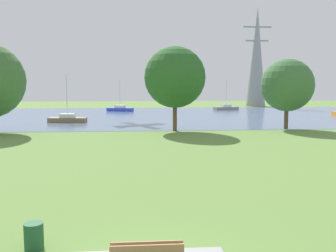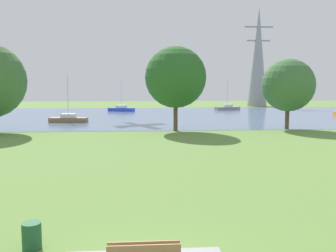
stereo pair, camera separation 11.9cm
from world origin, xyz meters
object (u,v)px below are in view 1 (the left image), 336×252
at_px(sailboat_brown, 67,119).
at_px(tree_west_near, 287,85).
at_px(sailboat_blue, 120,109).
at_px(sailboat_gray, 226,108).
at_px(litter_bin, 34,236).
at_px(tree_east_far, 175,77).
at_px(electricity_pylon, 257,57).

height_order(sailboat_brown, tree_west_near, tree_west_near).
bearing_deg(sailboat_brown, sailboat_blue, 73.87).
height_order(sailboat_gray, tree_west_near, tree_west_near).
bearing_deg(litter_bin, tree_west_near, 56.11).
xyz_separation_m(sailboat_brown, sailboat_gray, (26.03, 21.84, -0.00)).
relative_size(litter_bin, tree_west_near, 0.10).
height_order(litter_bin, sailboat_blue, sailboat_blue).
bearing_deg(sailboat_blue, litter_bin, -89.78).
relative_size(sailboat_brown, tree_east_far, 0.70).
height_order(sailboat_brown, electricity_pylon, electricity_pylon).
distance_m(sailboat_gray, tree_east_far, 34.83).
bearing_deg(sailboat_blue, tree_west_near, -56.32).
xyz_separation_m(litter_bin, tree_west_near, (19.29, 28.72, 4.38)).
height_order(sailboat_gray, electricity_pylon, electricity_pylon).
xyz_separation_m(sailboat_blue, sailboat_brown, (-5.81, -20.08, 0.01)).
height_order(tree_east_far, electricity_pylon, electricity_pylon).
distance_m(litter_bin, electricity_pylon, 78.46).
distance_m(sailboat_brown, tree_west_near, 27.29).
bearing_deg(tree_west_near, sailboat_brown, 160.02).
bearing_deg(tree_west_near, tree_east_far, -176.21).
bearing_deg(electricity_pylon, tree_east_far, -117.34).
relative_size(tree_east_far, tree_west_near, 1.15).
relative_size(sailboat_gray, electricity_pylon, 0.27).
distance_m(sailboat_brown, tree_east_far, 17.17).
distance_m(sailboat_blue, sailboat_brown, 20.90).
bearing_deg(tree_east_far, sailboat_brown, 142.26).
xyz_separation_m(tree_east_far, electricity_pylon, (22.73, 43.97, 5.42)).
bearing_deg(tree_east_far, sailboat_gray, 67.69).
bearing_deg(tree_west_near, sailboat_gray, 88.70).
bearing_deg(sailboat_blue, tree_east_far, -76.64).
bearing_deg(electricity_pylon, tree_west_near, -103.50).
height_order(sailboat_gray, tree_east_far, tree_east_far).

